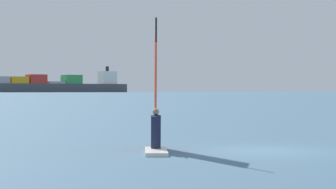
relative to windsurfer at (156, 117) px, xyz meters
name	(u,v)px	position (x,y,z in m)	size (l,w,h in m)	color
ground_plane	(262,151)	(3.53, -0.29, -1.13)	(4000.00, 4000.00, 0.00)	#476B84
windsurfer	(156,117)	(0.00, 0.00, 0.00)	(0.97, 3.56, 4.41)	white
cargo_ship	(55,85)	(-7.91, 744.71, 7.33)	(171.26, 81.36, 31.31)	#3F444C
distant_headland	(16,86)	(-93.57, 1381.55, 11.46)	(962.16, 309.19, 25.17)	#756B56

